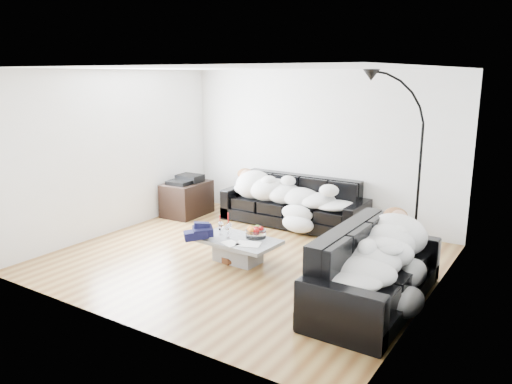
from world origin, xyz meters
The scene contains 24 objects.
ground centered at (0.00, 0.00, 0.00)m, with size 5.00×5.00×0.00m, color brown.
wall_back centered at (0.00, 2.25, 1.30)m, with size 5.00×0.02×2.60m, color silver.
wall_left centered at (-2.50, 0.00, 1.30)m, with size 0.02×4.50×2.60m, color silver.
wall_right centered at (2.50, 0.00, 1.30)m, with size 0.02×4.50×2.60m, color silver.
ceiling centered at (0.00, 0.00, 2.60)m, with size 5.00×5.00×0.00m, color white.
sofa_back centered at (-0.21, 1.80, 0.41)m, with size 2.49×0.86×0.81m, color black.
sofa_right centered at (2.02, -0.39, 0.43)m, with size 2.13×0.91×0.86m, color black.
sleeper_back centered at (-0.21, 1.75, 0.63)m, with size 2.11×0.73×0.42m, color white, non-canonical shape.
sleeper_right centered at (2.02, -0.39, 0.64)m, with size 1.82×0.77×0.45m, color white, non-canonical shape.
teal_cushion centered at (1.96, 0.27, 0.72)m, with size 0.36×0.30×0.20m, color #0E6364.
coffee_table centered at (-0.01, -0.15, 0.16)m, with size 1.13×0.66×0.33m, color #939699.
fruit_bowl centered at (0.16, 0.04, 0.42)m, with size 0.29×0.29×0.18m, color white.
wine_glass_a centered at (-0.24, -0.01, 0.41)m, with size 0.07×0.07×0.15m, color white.
wine_glass_b centered at (-0.30, -0.13, 0.42)m, with size 0.08×0.08×0.19m, color white.
wine_glass_c centered at (-0.15, -0.19, 0.42)m, with size 0.08×0.08×0.19m, color white.
candle_left centered at (-0.45, 0.04, 0.44)m, with size 0.04×0.04×0.22m, color maroon.
candle_right centered at (-0.35, 0.11, 0.46)m, with size 0.05×0.05×0.25m, color maroon.
newspaper_a centered at (0.24, -0.25, 0.34)m, with size 0.32×0.24×0.01m, color silver.
newspaper_b centered at (0.02, -0.36, 0.34)m, with size 0.25×0.18×0.01m, color silver.
navy_jacket centered at (-0.45, -0.42, 0.49)m, with size 0.34×0.29×0.17m, color black, non-canonical shape.
shoes centered at (-0.07, -0.21, 0.05)m, with size 0.43×0.31×0.10m, color #472311, non-canonical shape.
av_cabinet centered at (-2.14, 1.29, 0.30)m, with size 0.60×0.88×0.60m, color black.
stereo centered at (-2.14, 1.29, 0.67)m, with size 0.44×0.34×0.13m, color black.
floor_lamp centered at (1.91, 1.59, 1.14)m, with size 0.83×0.33×2.28m, color black, non-canonical shape.
Camera 1 is at (3.72, -5.46, 2.53)m, focal length 35.00 mm.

